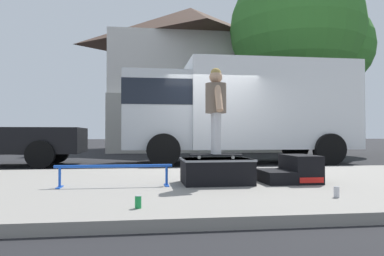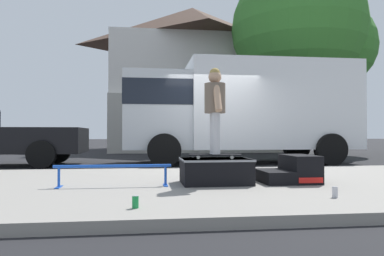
{
  "view_description": "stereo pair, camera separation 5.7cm",
  "coord_description": "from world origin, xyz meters",
  "px_view_note": "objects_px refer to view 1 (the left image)",
  "views": [
    {
      "loc": [
        -1.94,
        -8.73,
        0.86
      ],
      "look_at": [
        -0.94,
        -1.39,
        1.0
      ],
      "focal_mm": 34.35,
      "sensor_mm": 36.0,
      "label": 1
    },
    {
      "loc": [
        -1.89,
        -8.73,
        0.86
      ],
      "look_at": [
        -0.94,
        -1.39,
        1.0
      ],
      "focal_mm": 34.35,
      "sensor_mm": 36.0,
      "label": 2
    }
  ],
  "objects_px": {
    "soda_can_b": "(337,192)",
    "box_truck": "(237,107)",
    "soda_can": "(138,202)",
    "kicker_ramp": "(292,171)",
    "skate_box": "(216,170)",
    "skater_kid": "(216,103)",
    "skateboard": "(216,155)",
    "grind_rail": "(114,170)",
    "street_tree_main": "(304,33)"
  },
  "relations": [
    {
      "from": "soda_can_b",
      "to": "box_truck",
      "type": "relative_size",
      "value": 0.02
    },
    {
      "from": "soda_can",
      "to": "kicker_ramp",
      "type": "bearing_deg",
      "value": 36.29
    },
    {
      "from": "skate_box",
      "to": "skater_kid",
      "type": "height_order",
      "value": "skater_kid"
    },
    {
      "from": "skate_box",
      "to": "kicker_ramp",
      "type": "bearing_deg",
      "value": -0.02
    },
    {
      "from": "kicker_ramp",
      "to": "skater_kid",
      "type": "relative_size",
      "value": 0.64
    },
    {
      "from": "skate_box",
      "to": "soda_can_b",
      "type": "xyz_separation_m",
      "value": [
        1.16,
        -1.4,
        -0.14
      ]
    },
    {
      "from": "box_truck",
      "to": "skateboard",
      "type": "bearing_deg",
      "value": -107.97
    },
    {
      "from": "grind_rail",
      "to": "box_truck",
      "type": "relative_size",
      "value": 0.24
    },
    {
      "from": "soda_can_b",
      "to": "skate_box",
      "type": "bearing_deg",
      "value": 129.67
    },
    {
      "from": "grind_rail",
      "to": "street_tree_main",
      "type": "xyz_separation_m",
      "value": [
        7.76,
        10.61,
        5.2
      ]
    },
    {
      "from": "box_truck",
      "to": "street_tree_main",
      "type": "xyz_separation_m",
      "value": [
        4.48,
        5.04,
        3.86
      ]
    },
    {
      "from": "skate_box",
      "to": "soda_can_b",
      "type": "height_order",
      "value": "skate_box"
    },
    {
      "from": "box_truck",
      "to": "kicker_ramp",
      "type": "bearing_deg",
      "value": -95.83
    },
    {
      "from": "skater_kid",
      "to": "soda_can",
      "type": "bearing_deg",
      "value": -124.02
    },
    {
      "from": "skater_kid",
      "to": "skateboard",
      "type": "bearing_deg",
      "value": 87.14
    },
    {
      "from": "soda_can",
      "to": "street_tree_main",
      "type": "height_order",
      "value": "street_tree_main"
    },
    {
      "from": "box_truck",
      "to": "skate_box",
      "type": "bearing_deg",
      "value": -107.98
    },
    {
      "from": "grind_rail",
      "to": "box_truck",
      "type": "bearing_deg",
      "value": 59.52
    },
    {
      "from": "skateboard",
      "to": "street_tree_main",
      "type": "distance_m",
      "value": 13.23
    },
    {
      "from": "grind_rail",
      "to": "skater_kid",
      "type": "height_order",
      "value": "skater_kid"
    },
    {
      "from": "soda_can_b",
      "to": "box_truck",
      "type": "xyz_separation_m",
      "value": [
        0.6,
        6.85,
        1.52
      ]
    },
    {
      "from": "skate_box",
      "to": "skater_kid",
      "type": "bearing_deg",
      "value": -107.84
    },
    {
      "from": "grind_rail",
      "to": "soda_can",
      "type": "xyz_separation_m",
      "value": [
        0.36,
        -1.61,
        -0.18
      ]
    },
    {
      "from": "kicker_ramp",
      "to": "skater_kid",
      "type": "xyz_separation_m",
      "value": [
        -1.23,
        -0.05,
        1.04
      ]
    },
    {
      "from": "skate_box",
      "to": "grind_rail",
      "type": "bearing_deg",
      "value": -175.17
    },
    {
      "from": "kicker_ramp",
      "to": "street_tree_main",
      "type": "xyz_separation_m",
      "value": [
        5.04,
        10.48,
        5.26
      ]
    },
    {
      "from": "skateboard",
      "to": "box_truck",
      "type": "bearing_deg",
      "value": 72.03
    },
    {
      "from": "soda_can_b",
      "to": "grind_rail",
      "type": "bearing_deg",
      "value": 154.55
    },
    {
      "from": "kicker_ramp",
      "to": "soda_can",
      "type": "xyz_separation_m",
      "value": [
        -2.37,
        -1.74,
        -0.11
      ]
    },
    {
      "from": "box_truck",
      "to": "street_tree_main",
      "type": "height_order",
      "value": "street_tree_main"
    },
    {
      "from": "skate_box",
      "to": "soda_can_b",
      "type": "bearing_deg",
      "value": -50.33
    },
    {
      "from": "box_truck",
      "to": "soda_can_b",
      "type": "bearing_deg",
      "value": -95.05
    },
    {
      "from": "skateboard",
      "to": "street_tree_main",
      "type": "bearing_deg",
      "value": 59.26
    },
    {
      "from": "skateboard",
      "to": "skater_kid",
      "type": "bearing_deg",
      "value": -92.86
    },
    {
      "from": "kicker_ramp",
      "to": "skate_box",
      "type": "bearing_deg",
      "value": 179.98
    },
    {
      "from": "kicker_ramp",
      "to": "soda_can_b",
      "type": "xyz_separation_m",
      "value": [
        -0.05,
        -1.4,
        -0.11
      ]
    },
    {
      "from": "skater_kid",
      "to": "street_tree_main",
      "type": "xyz_separation_m",
      "value": [
        6.26,
        10.53,
        4.22
      ]
    },
    {
      "from": "skateboard",
      "to": "box_truck",
      "type": "height_order",
      "value": "box_truck"
    },
    {
      "from": "skater_kid",
      "to": "box_truck",
      "type": "xyz_separation_m",
      "value": [
        1.78,
        5.49,
        0.37
      ]
    },
    {
      "from": "skateboard",
      "to": "skater_kid",
      "type": "relative_size",
      "value": 0.62
    },
    {
      "from": "skate_box",
      "to": "skateboard",
      "type": "distance_m",
      "value": 0.24
    },
    {
      "from": "soda_can",
      "to": "street_tree_main",
      "type": "xyz_separation_m",
      "value": [
        7.4,
        12.22,
        5.37
      ]
    },
    {
      "from": "grind_rail",
      "to": "soda_can",
      "type": "distance_m",
      "value": 1.66
    },
    {
      "from": "skate_box",
      "to": "street_tree_main",
      "type": "relative_size",
      "value": 0.12
    },
    {
      "from": "box_truck",
      "to": "street_tree_main",
      "type": "distance_m",
      "value": 7.76
    },
    {
      "from": "kicker_ramp",
      "to": "street_tree_main",
      "type": "height_order",
      "value": "street_tree_main"
    },
    {
      "from": "soda_can",
      "to": "street_tree_main",
      "type": "bearing_deg",
      "value": 58.79
    },
    {
      "from": "street_tree_main",
      "to": "soda_can_b",
      "type": "bearing_deg",
      "value": -113.17
    },
    {
      "from": "skate_box",
      "to": "kicker_ramp",
      "type": "distance_m",
      "value": 1.21
    },
    {
      "from": "skater_kid",
      "to": "box_truck",
      "type": "distance_m",
      "value": 5.79
    }
  ]
}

